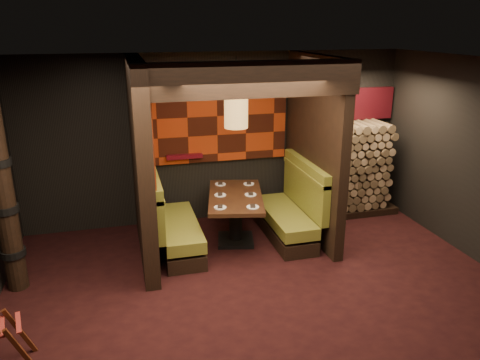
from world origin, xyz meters
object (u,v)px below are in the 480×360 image
object	(u,v)px
booth_bench_right	(291,213)
firewood_stack	(349,169)
booth_bench_left	(172,225)
totem_column	(5,202)
pendant_lamp	(236,112)
luggage_rack	(5,343)
dining_table	(236,210)

from	to	relation	value
booth_bench_right	firewood_stack	bearing A→B (deg)	27.35
booth_bench_left	totem_column	world-z (taller)	totem_column
booth_bench_right	booth_bench_left	bearing A→B (deg)	180.00
pendant_lamp	luggage_rack	bearing A→B (deg)	-143.37
dining_table	pendant_lamp	distance (m)	1.52
dining_table	pendant_lamp	world-z (taller)	pendant_lamp
dining_table	luggage_rack	bearing A→B (deg)	-142.74
booth_bench_right	firewood_stack	size ratio (longest dim) A/B	0.92
booth_bench_left	luggage_rack	distance (m)	2.90
luggage_rack	totem_column	xyz separation A→B (m)	(-0.18, 1.63, 0.88)
booth_bench_left	firewood_stack	bearing A→B (deg)	12.17
luggage_rack	booth_bench_right	bearing A→B (deg)	29.87
dining_table	firewood_stack	bearing A→B (deg)	16.77
luggage_rack	firewood_stack	world-z (taller)	firewood_stack
pendant_lamp	booth_bench_left	bearing A→B (deg)	178.23
dining_table	booth_bench_right	bearing A→B (deg)	-1.24
luggage_rack	firewood_stack	bearing A→B (deg)	29.22
booth_bench_left	booth_bench_right	distance (m)	1.89
luggage_rack	totem_column	world-z (taller)	totem_column
booth_bench_left	totem_column	size ratio (longest dim) A/B	0.67
booth_bench_left	luggage_rack	bearing A→B (deg)	-131.13
booth_bench_left	firewood_stack	xyz separation A→B (m)	(3.25, 0.70, 0.42)
booth_bench_right	luggage_rack	bearing A→B (deg)	-150.13
pendant_lamp	luggage_rack	xyz separation A→B (m)	(-2.89, -2.15, -1.77)
booth_bench_right	pendant_lamp	distance (m)	1.90
booth_bench_right	luggage_rack	world-z (taller)	booth_bench_right
firewood_stack	booth_bench_left	bearing A→B (deg)	-167.83
firewood_stack	dining_table	bearing A→B (deg)	-163.23
dining_table	luggage_rack	xyz separation A→B (m)	(-2.89, -2.20, -0.24)
booth_bench_right	dining_table	distance (m)	0.92
luggage_rack	totem_column	bearing A→B (deg)	96.44
luggage_rack	pendant_lamp	bearing A→B (deg)	36.63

